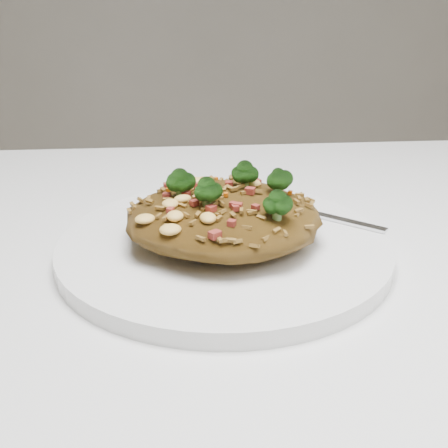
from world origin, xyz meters
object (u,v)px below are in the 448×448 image
(dining_table, at_px, (200,403))
(fork, at_px, (309,212))
(fried_rice, at_px, (225,209))
(plate, at_px, (224,248))

(dining_table, distance_m, fork, 0.19)
(fried_rice, xyz_separation_m, fork, (0.08, 0.05, -0.03))
(fried_rice, height_order, fork, fried_rice)
(plate, height_order, fork, fork)
(plate, bearing_deg, fork, 32.08)
(dining_table, relative_size, fork, 8.84)
(plate, height_order, fried_rice, fried_rice)
(plate, bearing_deg, fried_rice, -20.91)
(fork, bearing_deg, fried_rice, -108.82)
(dining_table, bearing_deg, fork, 49.41)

